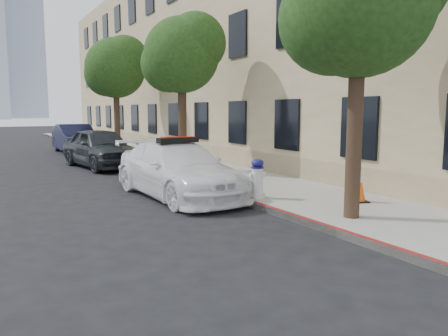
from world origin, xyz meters
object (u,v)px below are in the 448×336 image
traffic_cone (359,186)px  parked_car_mid (101,148)px  parked_car_far (75,139)px  fire_hydrant (257,179)px  police_car (178,169)px

traffic_cone → parked_car_mid: bearing=107.7°
parked_car_mid → parked_car_far: parked_car_mid is taller
fire_hydrant → traffic_cone: fire_hydrant is taller
police_car → traffic_cone: (3.04, -3.37, -0.19)m
parked_car_far → fire_hydrant: size_ratio=4.86×
police_car → traffic_cone: bearing=-50.8°
parked_car_mid → traffic_cone: bearing=-79.7°
parked_car_far → fire_hydrant: (1.15, -15.53, -0.15)m
fire_hydrant → police_car: bearing=137.8°
police_car → parked_car_far: police_car is taller
police_car → parked_car_mid: police_car is taller
parked_car_far → fire_hydrant: bearing=-87.3°
parked_car_far → traffic_cone: (2.94, -17.06, -0.24)m
police_car → fire_hydrant: (1.25, -1.84, -0.10)m
police_car → parked_car_mid: 6.94m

